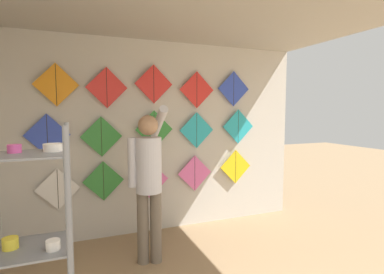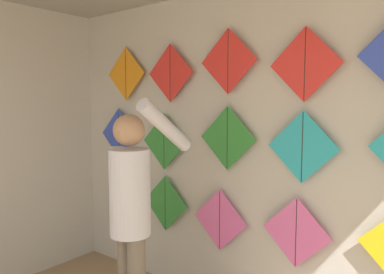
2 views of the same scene
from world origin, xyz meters
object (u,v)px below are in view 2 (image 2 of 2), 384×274
kite_2 (220,220)px  kite_10 (126,74)px  kite_5 (119,134)px  kite_8 (302,147)px  kite_12 (229,61)px  kite_7 (227,138)px  kite_11 (170,73)px  kite_13 (305,64)px  kite_6 (164,142)px  shopkeeper (132,208)px  kite_3 (296,233)px  kite_0 (126,199)px  kite_1 (165,203)px

kite_2 → kite_10: 1.80m
kite_5 → kite_8: (2.07, 0.00, 0.01)m
kite_12 → kite_2: bearing=180.0°
kite_10 → kite_7: bearing=0.0°
kite_11 → kite_13: kite_13 is taller
kite_6 → kite_12: 1.04m
kite_5 → kite_13: bearing=0.0°
kite_5 → shopkeeper: bearing=-37.3°
kite_6 → kite_11: (0.09, 0.00, 0.66)m
kite_3 → kite_12: size_ratio=1.00×
kite_5 → kite_11: bearing=0.0°
kite_2 → kite_8: size_ratio=1.00×
kite_8 → kite_12: kite_12 is taller
shopkeeper → kite_8: 1.35m
kite_8 → kite_13: kite_13 is taller
kite_5 → kite_12: bearing=0.0°
kite_12 → kite_0: bearing=180.0°
kite_2 → kite_8: 1.02m
kite_12 → kite_5: bearing=180.0°
kite_8 → kite_10: (-1.94, 0.00, 0.63)m
kite_8 → kite_10: bearing=180.0°
kite_0 → kite_12: (1.31, 0.00, 1.40)m
kite_1 → kite_2: size_ratio=1.00×
kite_0 → kite_6: (0.57, 0.00, 0.67)m
kite_0 → kite_12: 1.92m
kite_12 → kite_1: bearing=180.0°
kite_5 → kite_8: kite_8 is taller
kite_0 → kite_1: bearing=0.0°
kite_3 → kite_6: 1.50m
kite_3 → kite_7: size_ratio=1.00×
kite_1 → kite_3: size_ratio=1.00×
kite_13 → kite_10: bearing=180.0°
kite_8 → kite_6: bearing=180.0°
kite_0 → kite_10: (0.03, 0.00, 1.35)m
kite_10 → kite_12: bearing=0.0°
kite_8 → kite_12: bearing=180.0°
kite_2 → kite_7: kite_7 is taller
shopkeeper → kite_7: bearing=82.9°
kite_3 → kite_2: bearing=180.0°
kite_3 → kite_5: 2.14m
shopkeeper → kite_6: size_ratio=3.36×
kite_2 → kite_6: kite_6 is taller
kite_6 → kite_11: bearing=0.0°
kite_5 → kite_6: (0.66, 0.00, -0.04)m
kite_3 → kite_13: kite_13 is taller
kite_0 → kite_6: 0.88m
shopkeeper → kite_12: size_ratio=3.36×
kite_10 → kite_2: bearing=0.0°
kite_3 → kite_10: bearing=180.0°
kite_6 → kite_8: (1.40, 0.00, 0.05)m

